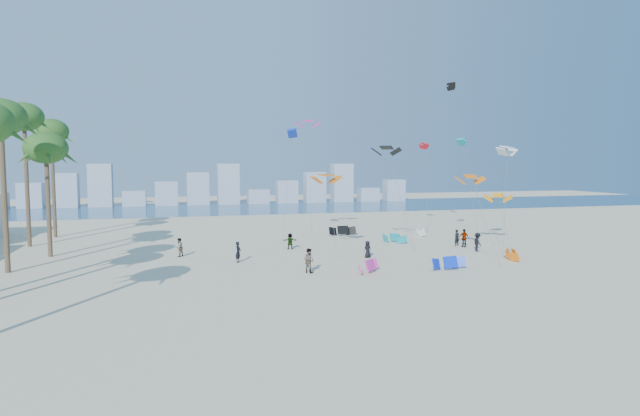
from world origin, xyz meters
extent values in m
plane|color=beige|center=(0.00, 0.00, 0.00)|extent=(220.00, 220.00, 0.00)
plane|color=navy|center=(0.00, 72.00, 0.01)|extent=(220.00, 220.00, 0.00)
imported|color=black|center=(-4.42, 15.56, 0.90)|extent=(0.69, 0.78, 1.80)
imported|color=gray|center=(0.37, 9.79, 0.96)|extent=(1.14, 1.18, 1.92)
imported|color=black|center=(7.12, 14.78, 0.76)|extent=(0.85, 0.67, 1.52)
imported|color=gray|center=(18.76, 17.98, 0.92)|extent=(0.96, 1.16, 1.85)
imported|color=black|center=(18.55, 15.12, 0.91)|extent=(0.79, 1.24, 1.83)
imported|color=gray|center=(1.37, 21.29, 0.80)|extent=(1.52, 0.62, 1.60)
imported|color=black|center=(18.40, 18.74, 0.85)|extent=(0.70, 0.55, 1.70)
imported|color=gray|center=(-9.29, 19.76, 0.86)|extent=(1.05, 1.05, 1.72)
cylinder|color=#595959|center=(4.09, 15.84, 3.72)|extent=(0.27, 2.98, 7.44)
cylinder|color=#595959|center=(11.67, 17.82, 5.02)|extent=(2.13, 2.51, 10.05)
cylinder|color=#595959|center=(20.36, 13.48, 5.04)|extent=(2.42, 3.29, 10.08)
cylinder|color=#595959|center=(2.09, 25.99, 6.12)|extent=(2.02, 4.28, 12.24)
cylinder|color=#595959|center=(21.34, 31.82, 5.53)|extent=(1.05, 3.41, 11.06)
cylinder|color=#595959|center=(22.24, 16.22, 2.58)|extent=(2.07, 5.50, 5.17)
cylinder|color=#595959|center=(4.99, 27.40, 6.64)|extent=(0.21, 2.67, 13.28)
cylinder|color=#595959|center=(21.58, 21.65, 5.64)|extent=(0.84, 5.61, 11.30)
cylinder|color=#595959|center=(16.23, 10.32, 3.67)|extent=(0.07, 4.98, 7.35)
cylinder|color=#595959|center=(23.65, 25.61, 9.00)|extent=(2.22, 5.21, 18.01)
cylinder|color=brown|center=(-22.26, 16.00, 6.01)|extent=(0.40, 0.40, 12.02)
ellipsoid|color=#2E5E21|center=(-22.26, 16.00, 12.02)|extent=(3.80, 3.80, 2.85)
cylinder|color=brown|center=(-20.65, 23.00, 4.95)|extent=(0.40, 0.40, 9.89)
ellipsoid|color=#2E5E21|center=(-20.65, 23.00, 9.89)|extent=(3.80, 3.80, 2.85)
cylinder|color=brown|center=(-23.99, 30.00, 6.59)|extent=(0.40, 0.40, 13.18)
ellipsoid|color=#2E5E21|center=(-23.99, 30.00, 13.18)|extent=(3.80, 3.80, 2.85)
cylinder|color=brown|center=(-22.93, 37.00, 6.07)|extent=(0.40, 0.40, 12.13)
ellipsoid|color=#2E5E21|center=(-22.93, 37.00, 12.13)|extent=(3.80, 3.80, 2.85)
cube|color=#9EADBF|center=(-35.80, 82.00, 2.40)|extent=(4.40, 3.00, 4.80)
cube|color=#9EADBF|center=(-29.60, 82.00, 3.30)|extent=(4.40, 3.00, 6.60)
cube|color=#9EADBF|center=(-23.40, 82.00, 4.20)|extent=(4.40, 3.00, 8.40)
cube|color=#9EADBF|center=(-17.20, 82.00, 1.50)|extent=(4.40, 3.00, 3.00)
cube|color=#9EADBF|center=(-11.00, 82.00, 2.40)|extent=(4.40, 3.00, 4.80)
cube|color=#9EADBF|center=(-4.80, 82.00, 3.30)|extent=(4.40, 3.00, 6.60)
cube|color=#9EADBF|center=(1.40, 82.00, 4.20)|extent=(4.40, 3.00, 8.40)
cube|color=#9EADBF|center=(7.60, 82.00, 1.50)|extent=(4.40, 3.00, 3.00)
cube|color=#9EADBF|center=(13.80, 82.00, 2.40)|extent=(4.40, 3.00, 4.80)
cube|color=#9EADBF|center=(20.00, 82.00, 3.30)|extent=(4.40, 3.00, 6.60)
cube|color=#9EADBF|center=(26.20, 82.00, 4.20)|extent=(4.40, 3.00, 8.40)
cube|color=#9EADBF|center=(32.40, 82.00, 1.50)|extent=(4.40, 3.00, 3.00)
cube|color=#9EADBF|center=(38.60, 82.00, 2.40)|extent=(4.40, 3.00, 4.80)
camera|label=1|loc=(-9.69, -30.04, 8.53)|focal=29.97mm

